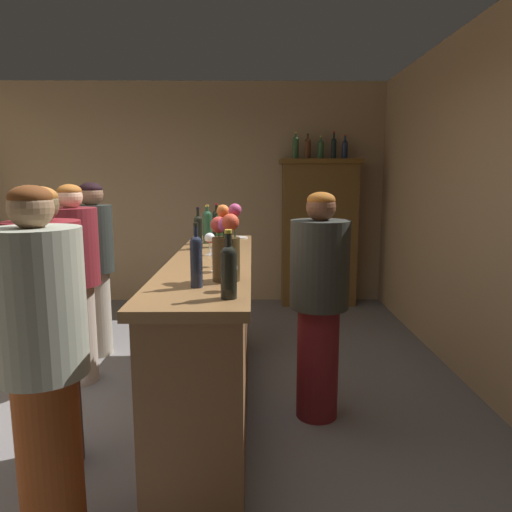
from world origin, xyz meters
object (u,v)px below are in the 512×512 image
object	(u,v)px
bar_counter	(212,333)
wine_bottle_pinot	(217,224)
wine_bottle_malbec	(220,228)
wine_glass_spare	(230,269)
wine_glass_front	(216,251)
flower_arrangement	(226,246)
wine_glass_mid	(217,256)
display_bottle_left	(296,147)
wine_bottle_riesling	(198,231)
wine_bottle_syrah	(196,259)
patron_tall	(75,277)
wine_bottle_chardonnay	(207,225)
wine_bottle_rose	(229,268)
display_bottle_right	(345,149)
patron_redhead	(95,261)
bartender	(319,299)
cheese_plate	(239,238)
display_bottle_center	(321,149)
patron_near_entrance	(43,358)
display_bottle_midright	(334,147)
wine_glass_rear	(210,239)
patron_in_navy	(48,319)
display_bottle_midleft	(308,148)

from	to	relation	value
bar_counter	wine_bottle_pinot	bearing A→B (deg)	91.97
wine_bottle_malbec	wine_glass_spare	world-z (taller)	wine_bottle_malbec
wine_glass_front	flower_arrangement	xyz separation A→B (m)	(0.08, -0.41, 0.09)
bar_counter	wine_glass_mid	world-z (taller)	wine_glass_mid
display_bottle_left	wine_bottle_riesling	bearing A→B (deg)	-112.08
wine_bottle_syrah	patron_tall	xyz separation A→B (m)	(-1.10, 1.29, -0.36)
bar_counter	wine_bottle_chardonnay	distance (m)	1.02
wine_bottle_chardonnay	wine_bottle_rose	xyz separation A→B (m)	(0.27, -1.84, -0.01)
wine_bottle_rose	wine_bottle_syrah	bearing A→B (deg)	127.57
wine_bottle_pinot	display_bottle_right	xyz separation A→B (m)	(1.45, 1.78, 0.75)
wine_bottle_syrah	wine_glass_front	distance (m)	0.56
patron_redhead	bartender	bearing A→B (deg)	10.47
wine_bottle_pinot	bartender	world-z (taller)	bartender
wine_bottle_rose	patron_redhead	bearing A→B (deg)	121.92
bar_counter	wine_bottle_rose	distance (m)	1.28
cheese_plate	wine_bottle_riesling	bearing A→B (deg)	-114.10
display_bottle_right	wine_glass_spare	bearing A→B (deg)	-108.69
wine_bottle_rose	cheese_plate	size ratio (longest dim) A/B	1.96
wine_bottle_pinot	wine_bottle_malbec	distance (m)	0.43
wine_glass_front	display_bottle_center	bearing A→B (deg)	70.84
wine_bottle_riesling	wine_glass_front	distance (m)	0.75
display_bottle_left	patron_near_entrance	world-z (taller)	display_bottle_left
display_bottle_left	display_bottle_midright	xyz separation A→B (m)	(0.47, 0.00, -0.01)
wine_bottle_malbec	wine_glass_rear	xyz separation A→B (m)	(-0.05, -0.41, -0.03)
display_bottle_midright	wine_bottle_riesling	bearing A→B (deg)	-121.25
wine_glass_front	display_bottle_midright	bearing A→B (deg)	68.21
wine_bottle_syrah	wine_bottle_rose	size ratio (longest dim) A/B	1.03
wine_bottle_rose	display_bottle_midright	world-z (taller)	display_bottle_midright
wine_glass_mid	patron_near_entrance	size ratio (longest dim) A/B	0.08
bar_counter	display_bottle_midright	size ratio (longest dim) A/B	7.79
display_bottle_right	patron_in_navy	world-z (taller)	display_bottle_right
display_bottle_midright	patron_near_entrance	bearing A→B (deg)	-115.14
wine_bottle_malbec	patron_in_navy	distance (m)	1.53
wine_bottle_rose	wine_glass_rear	size ratio (longest dim) A/B	1.97
bar_counter	cheese_plate	distance (m)	1.22
bar_counter	wine_glass_rear	world-z (taller)	wine_glass_rear
display_bottle_midleft	display_bottle_center	distance (m)	0.16
wine_bottle_syrah	display_bottle_left	distance (m)	3.79
flower_arrangement	patron_near_entrance	world-z (taller)	patron_near_entrance
wine_glass_front	patron_in_navy	bearing A→B (deg)	-157.73
display_bottle_midright	patron_tall	xyz separation A→B (m)	(-2.37, -2.32, -1.13)
wine_bottle_pinot	cheese_plate	bearing A→B (deg)	28.83
patron_near_entrance	bartender	xyz separation A→B (m)	(1.32, 1.11, -0.03)
wine_glass_front	wine_glass_rear	bearing A→B (deg)	100.11
display_bottle_right	patron_redhead	bearing A→B (deg)	-145.55
patron_near_entrance	patron_redhead	xyz separation A→B (m)	(-0.53, 2.27, 0.01)
cheese_plate	display_bottle_midright	xyz separation A→B (m)	(1.12, 1.68, 0.91)
wine_bottle_pinot	wine_glass_rear	size ratio (longest dim) A/B	2.03
wine_bottle_syrah	wine_bottle_chardonnay	world-z (taller)	wine_bottle_syrah
bar_counter	wine_bottle_rose	xyz separation A→B (m)	(0.17, -1.07, 0.67)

